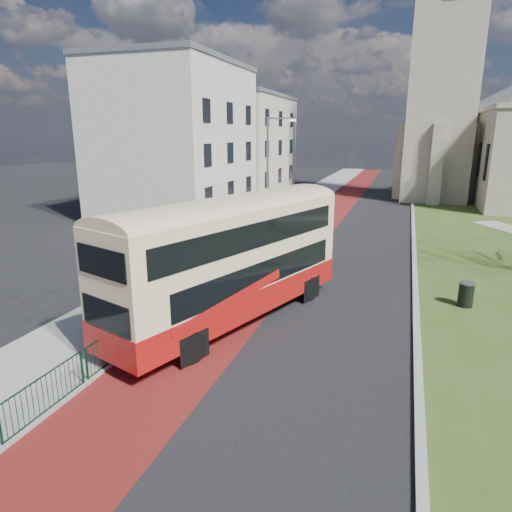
% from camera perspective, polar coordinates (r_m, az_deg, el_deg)
% --- Properties ---
extents(ground, '(160.00, 160.00, 0.00)m').
position_cam_1_polar(ground, '(17.07, -1.62, -9.04)').
color(ground, black).
rests_on(ground, ground).
extents(road_carriageway, '(9.00, 120.00, 0.01)m').
position_cam_1_polar(road_carriageway, '(35.55, 11.65, 3.45)').
color(road_carriageway, black).
rests_on(road_carriageway, ground).
extents(bus_lane, '(3.40, 120.00, 0.01)m').
position_cam_1_polar(bus_lane, '(35.94, 7.37, 3.76)').
color(bus_lane, '#591414').
rests_on(bus_lane, ground).
extents(pavement_west, '(4.00, 120.00, 0.12)m').
position_cam_1_polar(pavement_west, '(36.81, 1.55, 4.23)').
color(pavement_west, gray).
rests_on(pavement_west, ground).
extents(kerb_west, '(0.25, 120.00, 0.13)m').
position_cam_1_polar(kerb_west, '(36.30, 4.58, 4.04)').
color(kerb_west, '#999993').
rests_on(kerb_west, ground).
extents(kerb_east, '(0.25, 80.00, 0.13)m').
position_cam_1_polar(kerb_east, '(37.31, 19.06, 3.56)').
color(kerb_east, '#999993').
rests_on(kerb_east, ground).
extents(pedestrian_railing, '(0.07, 24.00, 1.12)m').
position_cam_1_polar(pedestrian_railing, '(21.38, -5.47, -2.47)').
color(pedestrian_railing, '#0C371F').
rests_on(pedestrian_railing, ground).
extents(gothic_church, '(16.38, 18.00, 40.00)m').
position_cam_1_polar(gothic_church, '(53.51, 27.59, 20.07)').
color(gothic_church, '#9E9180').
rests_on(gothic_church, ground).
extents(street_block_near, '(10.30, 14.30, 13.00)m').
position_cam_1_polar(street_block_near, '(41.43, -9.95, 14.21)').
color(street_block_near, beige).
rests_on(street_block_near, ground).
extents(street_block_far, '(10.30, 16.30, 11.50)m').
position_cam_1_polar(street_block_far, '(56.09, -2.07, 13.81)').
color(street_block_far, beige).
rests_on(street_block_far, ground).
extents(streetlamp, '(2.13, 0.18, 8.00)m').
position_cam_1_polar(streetlamp, '(34.13, 1.69, 11.06)').
color(streetlamp, gray).
rests_on(streetlamp, pavement_west).
extents(bus, '(6.06, 11.18, 4.59)m').
position_cam_1_polar(bus, '(16.91, -2.99, 0.13)').
color(bus, '#A5110F').
rests_on(bus, ground).
extents(litter_bin, '(0.78, 0.78, 1.04)m').
position_cam_1_polar(litter_bin, '(20.76, 24.77, -4.35)').
color(litter_bin, black).
rests_on(litter_bin, grass_green).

